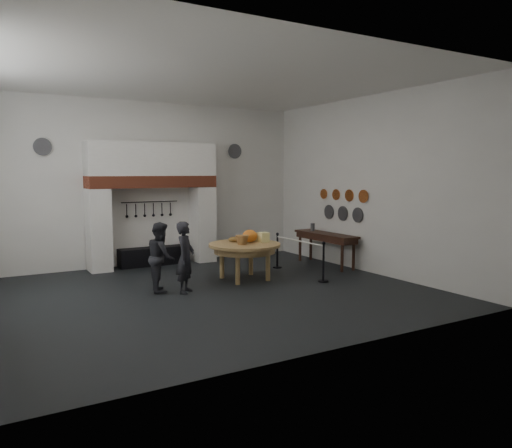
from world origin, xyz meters
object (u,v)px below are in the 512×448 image
barrier_post_far (277,251)px  side_table (326,234)px  work_table (245,245)px  iron_range (153,256)px  barrier_post_near (323,263)px  visitor_near (185,257)px  visitor_far (161,257)px

barrier_post_far → side_table: bearing=-15.7°
work_table → iron_range: bearing=114.0°
barrier_post_near → barrier_post_far: (0.00, 2.00, 0.00)m
side_table → barrier_post_far: size_ratio=2.44×
work_table → barrier_post_near: 1.92m
side_table → barrier_post_far: bearing=164.3°
work_table → side_table: size_ratio=0.78×
side_table → barrier_post_near: size_ratio=2.44×
visitor_near → barrier_post_far: size_ratio=1.70×
visitor_far → barrier_post_near: size_ratio=1.67×
iron_range → work_table: (1.29, -2.90, 0.59)m
work_table → barrier_post_far: size_ratio=1.91×
work_table → side_table: (2.81, 0.46, 0.03)m
side_table → visitor_near: bearing=-167.9°
side_table → barrier_post_far: (-1.34, 0.38, -0.42)m
work_table → barrier_post_far: barrier_post_far is taller
visitor_near → visitor_far: (-0.40, 0.40, -0.01)m
visitor_far → side_table: visitor_far is taller
barrier_post_near → iron_range: bearing=124.2°
work_table → barrier_post_near: size_ratio=1.91×
visitor_near → barrier_post_near: size_ratio=1.70×
visitor_far → side_table: size_ratio=0.68×
iron_range → visitor_far: bearing=-105.5°
work_table → barrier_post_near: bearing=-38.5°
work_table → visitor_near: bearing=-163.5°
side_table → barrier_post_far: same height
visitor_near → barrier_post_far: visitor_near is taller
barrier_post_near → barrier_post_far: same height
work_table → visitor_near: (-1.73, -0.51, -0.07)m
work_table → visitor_far: (-2.13, -0.11, -0.09)m
visitor_far → barrier_post_near: bearing=-92.5°
barrier_post_far → visitor_far: bearing=-165.3°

